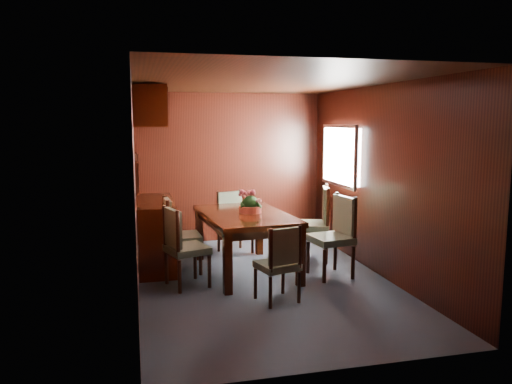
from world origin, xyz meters
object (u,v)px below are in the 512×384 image
object	(u,v)px
chair_left_near	(181,243)
flower_centerpiece	(250,201)
dining_table	(245,222)
chair_right_near	(336,231)
chair_head	(280,260)
sideboard	(156,233)

from	to	relation	value
chair_left_near	flower_centerpiece	world-z (taller)	flower_centerpiece
dining_table	flower_centerpiece	distance (m)	0.27
flower_centerpiece	dining_table	bearing A→B (deg)	-163.48
chair_right_near	chair_head	distance (m)	1.23
chair_left_near	chair_head	size ratio (longest dim) A/B	1.12
dining_table	sideboard	bearing A→B (deg)	149.39
chair_head	flower_centerpiece	size ratio (longest dim) A/B	2.74
chair_head	chair_right_near	bearing A→B (deg)	24.38
chair_right_near	chair_head	xyz separation A→B (m)	(-0.96, -0.76, -0.10)
chair_right_near	chair_head	bearing A→B (deg)	120.23
chair_left_near	chair_right_near	world-z (taller)	chair_right_near
dining_table	flower_centerpiece	xyz separation A→B (m)	(0.07, 0.02, 0.26)
chair_left_near	flower_centerpiece	bearing A→B (deg)	97.01
sideboard	flower_centerpiece	distance (m)	1.38
chair_right_near	chair_head	size ratio (longest dim) A/B	1.21
sideboard	chair_left_near	bearing A→B (deg)	-75.01
sideboard	chair_left_near	size ratio (longest dim) A/B	1.45
chair_head	flower_centerpiece	bearing A→B (deg)	78.18
dining_table	chair_left_near	xyz separation A→B (m)	(-0.86, -0.42, -0.13)
chair_left_near	sideboard	bearing A→B (deg)	176.85
sideboard	chair_head	xyz separation A→B (m)	(1.24, -1.73, 0.03)
chair_right_near	flower_centerpiece	bearing A→B (deg)	57.69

